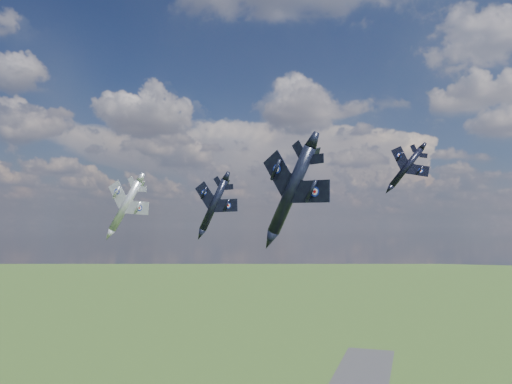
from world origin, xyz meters
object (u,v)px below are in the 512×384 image
(jet_lead_navy, at_px, (214,205))
(jet_right_navy, at_px, (292,190))
(jet_high_navy, at_px, (406,167))
(jet_left_silver, at_px, (125,206))

(jet_lead_navy, relative_size, jet_right_navy, 0.85)
(jet_high_navy, bearing_deg, jet_right_navy, -113.66)
(jet_lead_navy, distance_m, jet_left_silver, 21.40)
(jet_lead_navy, height_order, jet_right_navy, jet_right_navy)
(jet_lead_navy, relative_size, jet_high_navy, 1.10)
(jet_right_navy, distance_m, jet_high_navy, 45.10)
(jet_lead_navy, height_order, jet_left_silver, jet_left_silver)
(jet_right_navy, bearing_deg, jet_high_navy, 94.50)
(jet_right_navy, bearing_deg, jet_left_silver, 168.18)
(jet_left_silver, bearing_deg, jet_lead_navy, -8.61)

